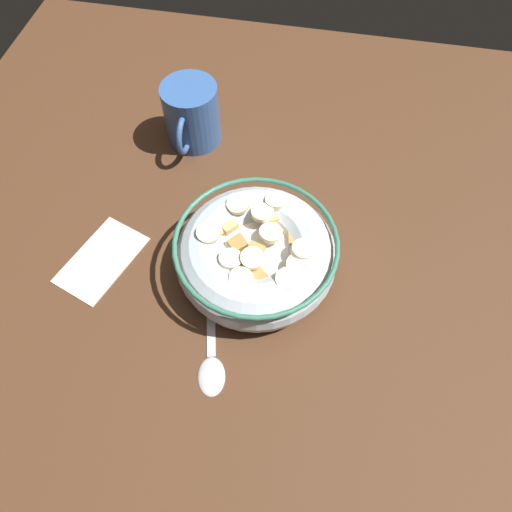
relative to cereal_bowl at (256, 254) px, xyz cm
name	(u,v)px	position (x,y,z in cm)	size (l,w,h in cm)	color
ground_plane	(256,272)	(0.02, -0.01, -4.45)	(102.52, 102.52, 2.00)	#472B19
cereal_bowl	(256,254)	(0.00, 0.00, 0.00)	(19.56, 19.56, 6.83)	#B2BCC6
spoon	(211,355)	(12.32, -2.84, -3.11)	(16.89, 6.09, 0.80)	#B7B7BC
coffee_mug	(192,115)	(-20.57, -13.45, 1.10)	(10.91, 7.96, 9.10)	#335999
folded_napkin	(102,259)	(2.60, -19.72, -3.30)	(11.49, 6.89, 0.30)	beige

